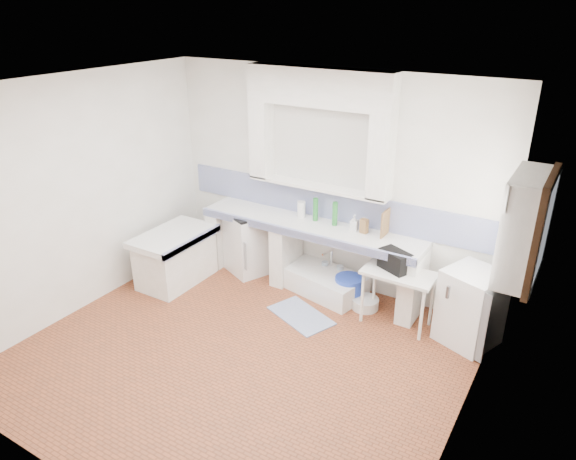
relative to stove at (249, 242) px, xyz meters
The scene contains 36 objects.
floor 2.03m from the stove, 58.26° to the right, with size 4.50×4.50×0.00m, color brown.
ceiling 3.10m from the stove, 58.26° to the right, with size 4.50×4.50×0.00m, color white.
wall_back 1.47m from the stove, 16.37° to the left, with size 4.50×4.50×0.00m, color white.
wall_front 3.96m from the stove, 74.17° to the right, with size 4.50×4.50×0.00m, color white.
wall_left 2.29m from the stove, 125.40° to the right, with size 4.50×4.50×0.00m, color white.
wall_right 3.83m from the stove, 27.17° to the right, with size 4.50×4.50×0.00m, color white.
alcove_mass 2.36m from the stove, 10.91° to the left, with size 1.90×0.25×0.45m, color white.
window_frame 3.70m from the stove, ahead, with size 0.35×0.86×1.06m, color #342110.
lace_valance 3.71m from the stove, ahead, with size 0.01×0.84×0.24m, color white.
counter_slab 1.04m from the stove, ahead, with size 3.00×0.60×0.08m, color white.
counter_lip 1.08m from the stove, 16.05° to the right, with size 3.00×0.04×0.10m, color navy.
counter_pier_left 0.45m from the stove, behind, with size 0.20×0.55×0.82m, color white.
counter_pier_mid 0.60m from the stove, ahead, with size 0.20×0.55×0.82m, color white.
counter_pier_right 2.35m from the stove, ahead, with size 0.20×0.55×0.82m, color white.
peninsula_top 1.05m from the stove, 129.48° to the right, with size 0.70×1.10×0.08m, color white.
peninsula_base 1.03m from the stove, 129.48° to the right, with size 0.60×1.00×0.62m, color white.
peninsula_lip 0.89m from the stove, 112.17° to the right, with size 0.04×1.10×0.10m, color navy.
backsplash 1.28m from the stove, 15.61° to the left, with size 4.27×0.03×0.40m, color navy.
stove is the anchor object (origin of this frame).
sink 1.22m from the stove, ahead, with size 1.07×0.58×0.26m, color white.
side_table 2.26m from the stove, ahead, with size 0.81×0.45×0.04m, color white.
fridge 3.06m from the stove, ahead, with size 0.56×0.56×0.86m, color white.
bucket_red 0.89m from the stove, ahead, with size 0.30×0.30×0.28m, color red.
bucket_orange 1.28m from the stove, ahead, with size 0.26×0.26×0.24m, color #D65517.
bucket_blue 1.58m from the stove, ahead, with size 0.35×0.35×0.33m, color blue.
basin_white 1.85m from the stove, ahead, with size 0.33×0.33×0.13m, color white.
water_bottle_a 1.15m from the stove, ahead, with size 0.09×0.09×0.34m, color silver.
water_bottle_b 1.36m from the stove, ahead, with size 0.09×0.09×0.33m, color silver.
black_bag 2.22m from the stove, ahead, with size 0.36×0.21×0.23m, color black.
green_bottle_a 1.15m from the stove, ahead, with size 0.07×0.07×0.30m, color #247C2D.
green_bottle_b 1.39m from the stove, ahead, with size 0.07×0.07×0.31m, color #247C2D.
knife_block 1.74m from the stove, ahead, with size 0.09×0.07×0.18m, color brown.
cutting_board 2.00m from the stove, ahead, with size 0.02×0.24×0.32m, color brown.
paper_towel 0.95m from the stove, 12.06° to the left, with size 0.11×0.11×0.21m, color white.
soap_bottle 1.62m from the stove, ahead, with size 0.09×0.09×0.20m, color white.
rug 1.47m from the stove, 29.30° to the right, with size 0.80×0.46×0.01m, color #344881.
Camera 1 is at (2.85, -3.71, 3.52)m, focal length 32.87 mm.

